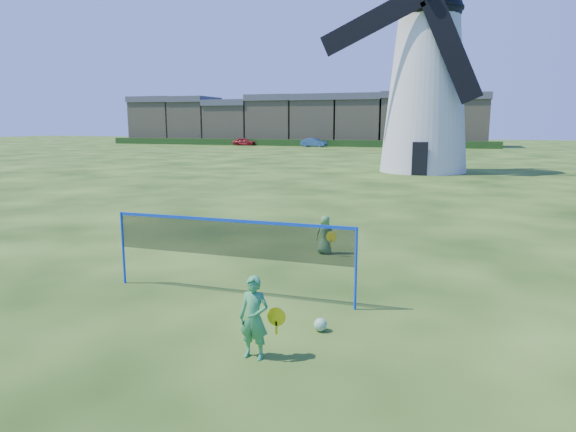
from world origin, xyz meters
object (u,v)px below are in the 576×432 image
at_px(car_left, 244,142).
at_px(car_right, 314,143).
at_px(player_girl, 254,318).
at_px(player_boy, 325,235).
at_px(play_ball, 320,325).
at_px(windmill, 426,81).
at_px(badminton_net, 230,239).

xyz_separation_m(car_left, car_right, (11.75, -1.26, 0.04)).
height_order(player_girl, player_boy, player_girl).
height_order(player_girl, play_ball, player_girl).
height_order(player_girl, car_left, player_girl).
bearing_deg(windmill, player_girl, -90.40).
relative_size(player_girl, car_left, 0.35).
xyz_separation_m(player_girl, car_left, (-29.52, 68.04, -0.02)).
height_order(player_boy, car_left, car_left).
xyz_separation_m(windmill, car_right, (-17.98, 35.64, -5.68)).
height_order(play_ball, car_left, car_left).
height_order(car_left, car_right, car_right).
distance_m(car_left, car_right, 11.82).
height_order(badminton_net, play_ball, badminton_net).
bearing_deg(car_left, play_ball, -158.71).
distance_m(player_boy, play_ball, 5.15).
bearing_deg(windmill, badminton_net, -93.41).
relative_size(windmill, car_right, 4.81).
xyz_separation_m(windmill, play_ball, (0.45, -29.89, -6.20)).
bearing_deg(play_ball, player_boy, 103.60).
xyz_separation_m(badminton_net, player_girl, (1.49, -2.42, -0.52)).
bearing_deg(car_right, play_ball, -155.13).
xyz_separation_m(badminton_net, player_boy, (0.95, 3.81, -0.63)).
relative_size(windmill, player_girl, 15.10).
relative_size(windmill, play_ball, 84.56).
bearing_deg(car_right, badminton_net, -156.65).
distance_m(play_ball, car_left, 73.30).
xyz_separation_m(player_boy, play_ball, (1.21, -4.99, -0.40)).
distance_m(badminton_net, player_boy, 3.98).
xyz_separation_m(windmill, player_boy, (-0.76, -24.91, -5.81)).
distance_m(badminton_net, player_girl, 2.89).
distance_m(windmill, car_right, 40.32).
bearing_deg(car_right, windmill, -144.06).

